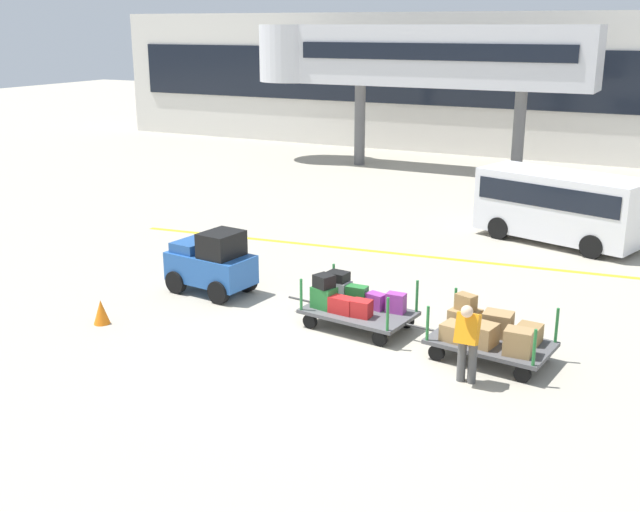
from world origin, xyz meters
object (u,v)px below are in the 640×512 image
Objects in this scene: baggage_cart_middle at (490,334)px; shuttle_van at (560,202)px; baggage_tug at (212,263)px; baggage_cart_lead at (352,302)px; safety_cone_far at (101,312)px; baggage_handler at (467,339)px.

shuttle_van is at bearing 92.52° from baggage_cart_middle.
shuttle_van reaches higher than baggage_tug.
baggage_cart_middle is (3.13, -0.37, -0.01)m from baggage_cart_lead.
safety_cone_far is at bearing -124.03° from shuttle_van.
safety_cone_far is (-0.99, -2.82, -0.48)m from baggage_tug.
baggage_cart_middle is at bearing 13.95° from safety_cone_far.
baggage_tug is 3.03m from safety_cone_far.
baggage_handler is at bearing -16.52° from baggage_tug.
baggage_cart_lead is 1.96× the size of baggage_handler.
safety_cone_far is (-4.94, -2.37, -0.27)m from baggage_cart_lead.
baggage_tug reaches higher than safety_cone_far.
baggage_cart_lead is 9.39m from shuttle_van.
shuttle_van is (2.72, 8.97, 0.69)m from baggage_cart_lead.
baggage_handler reaches higher than baggage_cart_lead.
shuttle_van is at bearing 51.95° from baggage_tug.
baggage_cart_middle is 9.37m from shuttle_van.
baggage_handler is at bearing -88.29° from shuttle_van.
baggage_tug is 0.43× the size of shuttle_van.
baggage_handler is 10.59m from shuttle_van.
shuttle_van is (6.66, 8.51, 0.48)m from baggage_tug.
baggage_tug is at bearing 70.66° from safety_cone_far.
baggage_tug is 3.98m from baggage_cart_lead.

